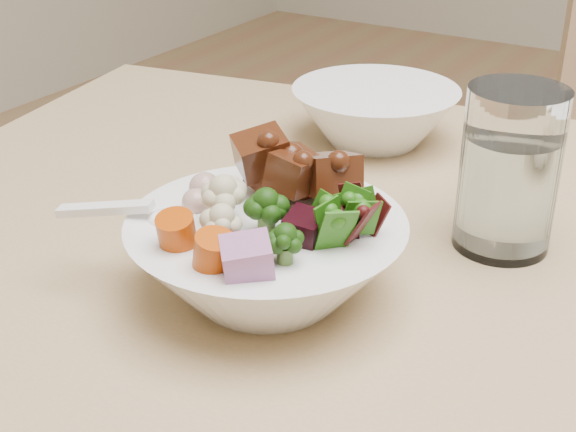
{
  "coord_description": "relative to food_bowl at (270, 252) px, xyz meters",
  "views": [
    {
      "loc": [
        -0.22,
        -0.6,
        0.98
      ],
      "look_at": [
        -0.48,
        -0.19,
        0.73
      ],
      "focal_mm": 50.0,
      "sensor_mm": 36.0,
      "label": 1
    }
  ],
  "objects": [
    {
      "name": "soup_spoon",
      "position": [
        -0.07,
        -0.04,
        0.02
      ],
      "size": [
        0.1,
        0.05,
        0.02
      ],
      "rotation": [
        0.0,
        0.0,
        0.35
      ],
      "color": "white",
      "rests_on": "food_bowl"
    },
    {
      "name": "food_bowl",
      "position": [
        0.0,
        0.0,
        0.0
      ],
      "size": [
        0.2,
        0.2,
        0.11
      ],
      "color": "white",
      "rests_on": "dining_table"
    },
    {
      "name": "water_glass",
      "position": [
        0.12,
        0.15,
        0.03
      ],
      "size": [
        0.08,
        0.08,
        0.13
      ],
      "color": "white",
      "rests_on": "dining_table"
    },
    {
      "name": "side_bowl",
      "position": [
        -0.06,
        0.3,
        -0.0
      ],
      "size": [
        0.17,
        0.17,
        0.06
      ],
      "primitive_type": null,
      "color": "white",
      "rests_on": "dining_table"
    }
  ]
}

